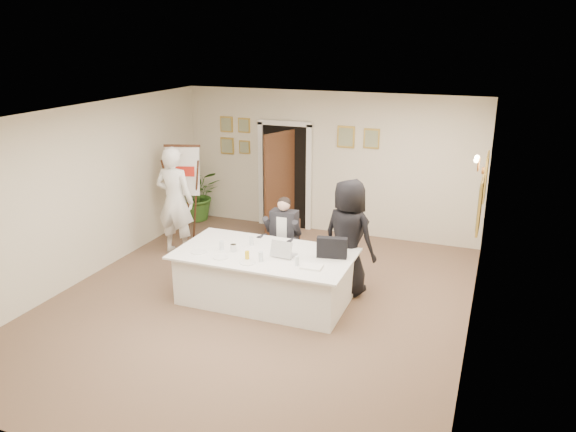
# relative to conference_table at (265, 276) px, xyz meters

# --- Properties ---
(floor) EXTENTS (7.00, 7.00, 0.00)m
(floor) POSITION_rel_conference_table_xyz_m (-0.08, -0.14, -0.39)
(floor) COLOR brown
(floor) RESTS_ON ground
(ceiling) EXTENTS (6.00, 7.00, 0.02)m
(ceiling) POSITION_rel_conference_table_xyz_m (-0.08, -0.14, 2.41)
(ceiling) COLOR white
(ceiling) RESTS_ON wall_back
(wall_back) EXTENTS (6.00, 0.10, 2.80)m
(wall_back) POSITION_rel_conference_table_xyz_m (-0.08, 3.36, 1.01)
(wall_back) COLOR #EDE6C8
(wall_back) RESTS_ON floor
(wall_front) EXTENTS (6.00, 0.10, 2.80)m
(wall_front) POSITION_rel_conference_table_xyz_m (-0.08, -3.64, 1.01)
(wall_front) COLOR #EDE6C8
(wall_front) RESTS_ON floor
(wall_left) EXTENTS (0.10, 7.00, 2.80)m
(wall_left) POSITION_rel_conference_table_xyz_m (-3.08, -0.14, 1.01)
(wall_left) COLOR #EDE6C8
(wall_left) RESTS_ON floor
(wall_right) EXTENTS (0.10, 7.00, 2.80)m
(wall_right) POSITION_rel_conference_table_xyz_m (2.92, -0.14, 1.01)
(wall_right) COLOR #EDE6C8
(wall_right) RESTS_ON floor
(doorway) EXTENTS (1.14, 0.86, 2.20)m
(doorway) POSITION_rel_conference_table_xyz_m (-0.96, 3.18, 0.65)
(doorway) COLOR black
(doorway) RESTS_ON floor
(pictures_back_wall) EXTENTS (3.40, 0.06, 0.80)m
(pictures_back_wall) POSITION_rel_conference_table_xyz_m (-0.88, 3.33, 1.46)
(pictures_back_wall) COLOR gold
(pictures_back_wall) RESTS_ON wall_back
(pictures_right_wall) EXTENTS (0.06, 2.20, 0.80)m
(pictures_right_wall) POSITION_rel_conference_table_xyz_m (2.89, 1.06, 1.36)
(pictures_right_wall) COLOR gold
(pictures_right_wall) RESTS_ON wall_right
(wall_sconce) EXTENTS (0.20, 0.30, 0.24)m
(wall_sconce) POSITION_rel_conference_table_xyz_m (2.82, 1.06, 1.71)
(wall_sconce) COLOR #C6803F
(wall_sconce) RESTS_ON wall_right
(conference_table) EXTENTS (2.60, 1.39, 0.78)m
(conference_table) POSITION_rel_conference_table_xyz_m (0.00, 0.00, 0.00)
(conference_table) COLOR silver
(conference_table) RESTS_ON floor
(seated_man) EXTENTS (0.73, 0.75, 1.37)m
(seated_man) POSITION_rel_conference_table_xyz_m (-0.08, 0.94, 0.29)
(seated_man) COLOR black
(seated_man) RESTS_ON floor
(flip_chart) EXTENTS (0.67, 0.50, 1.84)m
(flip_chart) POSITION_rel_conference_table_xyz_m (-2.47, 1.88, 0.46)
(flip_chart) COLOR #3D1F13
(flip_chart) RESTS_ON floor
(standing_man) EXTENTS (0.73, 0.49, 1.97)m
(standing_man) POSITION_rel_conference_table_xyz_m (-2.28, 1.23, 0.59)
(standing_man) COLOR white
(standing_man) RESTS_ON floor
(standing_woman) EXTENTS (1.02, 0.83, 1.80)m
(standing_woman) POSITION_rel_conference_table_xyz_m (1.06, 0.76, 0.51)
(standing_woman) COLOR black
(standing_woman) RESTS_ON floor
(potted_palm) EXTENTS (1.29, 1.23, 1.12)m
(potted_palm) POSITION_rel_conference_table_xyz_m (-2.88, 3.06, 0.17)
(potted_palm) COLOR #346421
(potted_palm) RESTS_ON floor
(laptop) EXTENTS (0.35, 0.37, 0.28)m
(laptop) POSITION_rel_conference_table_xyz_m (0.31, 0.01, 0.52)
(laptop) COLOR #B7BABC
(laptop) RESTS_ON conference_table
(laptop_bag) EXTENTS (0.45, 0.19, 0.30)m
(laptop_bag) POSITION_rel_conference_table_xyz_m (0.98, 0.17, 0.53)
(laptop_bag) COLOR black
(laptop_bag) RESTS_ON conference_table
(paper_stack) EXTENTS (0.30, 0.22, 0.03)m
(paper_stack) POSITION_rel_conference_table_xyz_m (0.83, -0.28, 0.40)
(paper_stack) COLOR white
(paper_stack) RESTS_ON conference_table
(plate_left) EXTENTS (0.25, 0.25, 0.01)m
(plate_left) POSITION_rel_conference_table_xyz_m (-0.91, -0.33, 0.39)
(plate_left) COLOR white
(plate_left) RESTS_ON conference_table
(plate_mid) EXTENTS (0.26, 0.26, 0.01)m
(plate_mid) POSITION_rel_conference_table_xyz_m (-0.51, -0.41, 0.39)
(plate_mid) COLOR white
(plate_mid) RESTS_ON conference_table
(plate_near) EXTENTS (0.28, 0.28, 0.01)m
(plate_near) POSITION_rel_conference_table_xyz_m (-0.07, -0.45, 0.39)
(plate_near) COLOR white
(plate_near) RESTS_ON conference_table
(glass_a) EXTENTS (0.07, 0.07, 0.14)m
(glass_a) POSITION_rel_conference_table_xyz_m (-0.64, -0.13, 0.45)
(glass_a) COLOR silver
(glass_a) RESTS_ON conference_table
(glass_b) EXTENTS (0.08, 0.08, 0.14)m
(glass_b) POSITION_rel_conference_table_xyz_m (0.08, -0.32, 0.45)
(glass_b) COLOR silver
(glass_b) RESTS_ON conference_table
(glass_c) EXTENTS (0.07, 0.07, 0.14)m
(glass_c) POSITION_rel_conference_table_xyz_m (0.61, -0.28, 0.45)
(glass_c) COLOR silver
(glass_c) RESTS_ON conference_table
(glass_d) EXTENTS (0.07, 0.07, 0.14)m
(glass_d) POSITION_rel_conference_table_xyz_m (-0.31, 0.21, 0.45)
(glass_d) COLOR silver
(glass_d) RESTS_ON conference_table
(oj_glass) EXTENTS (0.08, 0.08, 0.13)m
(oj_glass) POSITION_rel_conference_table_xyz_m (-0.12, -0.34, 0.45)
(oj_glass) COLOR gold
(oj_glass) RESTS_ON conference_table
(steel_jug) EXTENTS (0.11, 0.11, 0.11)m
(steel_jug) POSITION_rel_conference_table_xyz_m (-0.45, -0.12, 0.44)
(steel_jug) COLOR silver
(steel_jug) RESTS_ON conference_table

